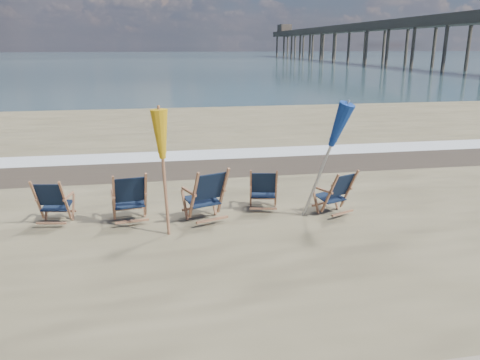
{
  "coord_description": "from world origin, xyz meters",
  "views": [
    {
      "loc": [
        -1.48,
        -6.05,
        3.32
      ],
      "look_at": [
        0.0,
        2.2,
        0.9
      ],
      "focal_mm": 35.0,
      "sensor_mm": 36.0,
      "label": 1
    }
  ],
  "objects_px": {
    "beach_chair_4": "(349,191)",
    "umbrella_blue": "(325,125)",
    "beach_chair_2": "(223,193)",
    "beach_chair_0": "(65,202)",
    "fishing_pier": "(381,37)",
    "beach_chair_3": "(276,190)",
    "umbrella_yellow": "(163,141)",
    "beach_chair_1": "(146,197)"
  },
  "relations": [
    {
      "from": "umbrella_yellow",
      "to": "umbrella_blue",
      "type": "bearing_deg",
      "value": 4.58
    },
    {
      "from": "beach_chair_0",
      "to": "umbrella_blue",
      "type": "height_order",
      "value": "umbrella_blue"
    },
    {
      "from": "beach_chair_3",
      "to": "beach_chair_4",
      "type": "bearing_deg",
      "value": 176.89
    },
    {
      "from": "beach_chair_1",
      "to": "beach_chair_3",
      "type": "distance_m",
      "value": 2.63
    },
    {
      "from": "beach_chair_4",
      "to": "fishing_pier",
      "type": "height_order",
      "value": "fishing_pier"
    },
    {
      "from": "beach_chair_0",
      "to": "beach_chair_2",
      "type": "height_order",
      "value": "beach_chair_2"
    },
    {
      "from": "beach_chair_0",
      "to": "fishing_pier",
      "type": "distance_m",
      "value": 82.44
    },
    {
      "from": "beach_chair_2",
      "to": "beach_chair_4",
      "type": "height_order",
      "value": "beach_chair_2"
    },
    {
      "from": "beach_chair_2",
      "to": "fishing_pier",
      "type": "distance_m",
      "value": 81.19
    },
    {
      "from": "beach_chair_0",
      "to": "umbrella_blue",
      "type": "xyz_separation_m",
      "value": [
        4.87,
        -0.52,
        1.42
      ]
    },
    {
      "from": "beach_chair_0",
      "to": "beach_chair_3",
      "type": "relative_size",
      "value": 1.01
    },
    {
      "from": "beach_chair_0",
      "to": "beach_chair_2",
      "type": "xyz_separation_m",
      "value": [
        2.98,
        -0.23,
        0.09
      ]
    },
    {
      "from": "beach_chair_3",
      "to": "umbrella_yellow",
      "type": "xyz_separation_m",
      "value": [
        -2.26,
        -0.85,
        1.26
      ]
    },
    {
      "from": "beach_chair_0",
      "to": "fishing_pier",
      "type": "height_order",
      "value": "fishing_pier"
    },
    {
      "from": "beach_chair_1",
      "to": "beach_chair_4",
      "type": "height_order",
      "value": "beach_chair_1"
    },
    {
      "from": "beach_chair_3",
      "to": "umbrella_yellow",
      "type": "relative_size",
      "value": 0.41
    },
    {
      "from": "beach_chair_1",
      "to": "beach_chair_2",
      "type": "xyz_separation_m",
      "value": [
        1.48,
        -0.14,
        0.03
      ]
    },
    {
      "from": "beach_chair_0",
      "to": "umbrella_yellow",
      "type": "relative_size",
      "value": 0.42
    },
    {
      "from": "beach_chair_2",
      "to": "umbrella_yellow",
      "type": "bearing_deg",
      "value": 5.3
    },
    {
      "from": "beach_chair_0",
      "to": "umbrella_blue",
      "type": "distance_m",
      "value": 5.1
    },
    {
      "from": "umbrella_blue",
      "to": "fishing_pier",
      "type": "xyz_separation_m",
      "value": [
        36.38,
        71.77,
        2.76
      ]
    },
    {
      "from": "beach_chair_4",
      "to": "umbrella_blue",
      "type": "xyz_separation_m",
      "value": [
        -0.68,
        -0.22,
        1.41
      ]
    },
    {
      "from": "beach_chair_2",
      "to": "beach_chair_4",
      "type": "bearing_deg",
      "value": 158.65
    },
    {
      "from": "beach_chair_0",
      "to": "beach_chair_4",
      "type": "relative_size",
      "value": 0.98
    },
    {
      "from": "beach_chair_0",
      "to": "beach_chair_3",
      "type": "height_order",
      "value": "beach_chair_0"
    },
    {
      "from": "beach_chair_3",
      "to": "umbrella_blue",
      "type": "relative_size",
      "value": 0.38
    },
    {
      "from": "fishing_pier",
      "to": "beach_chair_2",
      "type": "bearing_deg",
      "value": -118.17
    },
    {
      "from": "umbrella_yellow",
      "to": "beach_chair_3",
      "type": "bearing_deg",
      "value": 20.5
    },
    {
      "from": "beach_chair_0",
      "to": "beach_chair_4",
      "type": "bearing_deg",
      "value": -173.14
    },
    {
      "from": "beach_chair_2",
      "to": "beach_chair_3",
      "type": "bearing_deg",
      "value": 175.6
    },
    {
      "from": "beach_chair_2",
      "to": "beach_chair_3",
      "type": "xyz_separation_m",
      "value": [
        1.14,
        0.32,
        -0.09
      ]
    },
    {
      "from": "beach_chair_4",
      "to": "fishing_pier",
      "type": "relative_size",
      "value": 0.01
    },
    {
      "from": "beach_chair_2",
      "to": "umbrella_blue",
      "type": "bearing_deg",
      "value": 151.45
    },
    {
      "from": "beach_chair_0",
      "to": "beach_chair_1",
      "type": "distance_m",
      "value": 1.5
    },
    {
      "from": "beach_chair_4",
      "to": "umbrella_yellow",
      "type": "bearing_deg",
      "value": -16.6
    },
    {
      "from": "umbrella_yellow",
      "to": "beach_chair_4",
      "type": "bearing_deg",
      "value": 7.17
    },
    {
      "from": "beach_chair_0",
      "to": "beach_chair_3",
      "type": "xyz_separation_m",
      "value": [
        4.12,
        0.09,
        -0.01
      ]
    },
    {
      "from": "beach_chair_0",
      "to": "beach_chair_1",
      "type": "height_order",
      "value": "beach_chair_1"
    },
    {
      "from": "beach_chair_2",
      "to": "umbrella_yellow",
      "type": "xyz_separation_m",
      "value": [
        -1.12,
        -0.53,
        1.17
      ]
    },
    {
      "from": "beach_chair_2",
      "to": "umbrella_blue",
      "type": "height_order",
      "value": "umbrella_blue"
    },
    {
      "from": "beach_chair_1",
      "to": "fishing_pier",
      "type": "xyz_separation_m",
      "value": [
        39.76,
        71.35,
        4.12
      ]
    },
    {
      "from": "beach_chair_2",
      "to": "umbrella_blue",
      "type": "relative_size",
      "value": 0.46
    }
  ]
}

